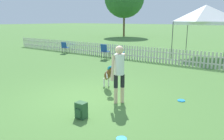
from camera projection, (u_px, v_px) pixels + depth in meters
name	position (u px, v px, depth m)	size (l,w,h in m)	color
ground_plane	(86.00, 98.00, 6.73)	(240.00, 240.00, 0.00)	#4C7A38
handler_person	(119.00, 67.00, 6.19)	(0.68, 1.05, 1.67)	beige
leaping_dog	(108.00, 74.00, 7.53)	(0.85, 0.75, 0.91)	brown
frisbee_near_handler	(181.00, 101.00, 6.51)	(0.22, 0.22, 0.02)	#1E8CD8
frisbee_near_dog	(121.00, 139.00, 4.41)	(0.22, 0.22, 0.02)	#1E8CD8
backpack_on_grass	(81.00, 110.00, 5.34)	(0.26, 0.24, 0.40)	#2D5633
picket_fence	(168.00, 56.00, 11.94)	(27.11, 0.04, 0.84)	beige
folding_chair_blue_left	(105.00, 50.00, 13.35)	(0.47, 0.49, 0.93)	#333338
folding_chair_green_right	(65.00, 47.00, 15.73)	(0.51, 0.52, 0.82)	#333338
canopy_tent_secondary	(206.00, 15.00, 13.50)	(3.02, 3.02, 3.27)	#333338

